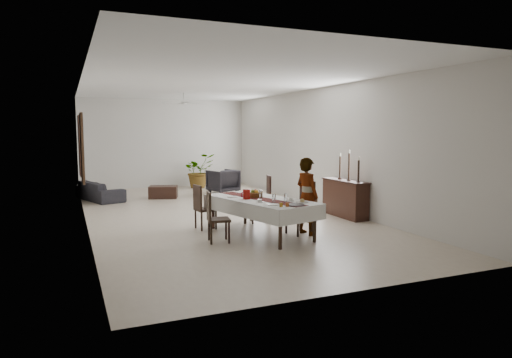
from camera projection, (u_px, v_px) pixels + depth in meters
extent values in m
cube|color=beige|center=(215.00, 214.00, 11.35)|extent=(6.00, 12.00, 0.00)
cube|color=silver|center=(213.00, 83.00, 11.02)|extent=(6.00, 12.00, 0.02)
cube|color=silver|center=(165.00, 143.00, 16.69)|extent=(6.00, 0.02, 3.20)
cube|color=silver|center=(358.00, 167.00, 5.68)|extent=(6.00, 0.02, 3.20)
cube|color=silver|center=(84.00, 152.00, 10.04)|extent=(0.02, 12.00, 3.20)
cube|color=silver|center=(320.00, 148.00, 12.33)|extent=(0.02, 12.00, 3.20)
cube|color=black|center=(261.00, 201.00, 8.97)|extent=(1.51, 2.45, 0.05)
cylinder|color=black|center=(280.00, 231.00, 7.90)|extent=(0.08, 0.08, 0.67)
cylinder|color=black|center=(315.00, 225.00, 8.41)|extent=(0.08, 0.08, 0.67)
cylinder|color=black|center=(213.00, 213.00, 9.60)|extent=(0.08, 0.08, 0.67)
cylinder|color=black|center=(245.00, 209.00, 10.11)|extent=(0.08, 0.08, 0.67)
cube|color=silver|center=(261.00, 199.00, 8.96)|extent=(1.72, 2.66, 0.01)
cube|color=silver|center=(238.00, 209.00, 8.64)|extent=(0.65, 2.37, 0.29)
cube|color=silver|center=(282.00, 203.00, 9.32)|extent=(0.65, 2.37, 0.29)
cube|color=white|center=(304.00, 215.00, 8.02)|extent=(1.09, 0.30, 0.29)
cube|color=white|center=(226.00, 199.00, 9.94)|extent=(1.09, 0.30, 0.29)
cube|color=#5C1E1A|center=(261.00, 199.00, 8.96)|extent=(0.94, 2.38, 0.00)
cylinder|color=#9A100B|center=(247.00, 194.00, 8.92)|extent=(0.17, 0.17, 0.19)
torus|color=maroon|center=(243.00, 195.00, 8.87)|extent=(0.12, 0.05, 0.11)
cylinder|color=white|center=(286.00, 198.00, 8.54)|extent=(0.07, 0.07, 0.16)
cylinder|color=white|center=(274.00, 198.00, 8.49)|extent=(0.07, 0.07, 0.16)
cylinder|color=silver|center=(261.00, 194.00, 9.02)|extent=(0.07, 0.07, 0.16)
cylinder|color=white|center=(291.00, 199.00, 8.68)|extent=(0.09, 0.09, 0.06)
cylinder|color=white|center=(291.00, 201.00, 8.69)|extent=(0.14, 0.14, 0.01)
cylinder|color=silver|center=(260.00, 201.00, 8.53)|extent=(0.09, 0.09, 0.06)
cylinder|color=white|center=(260.00, 202.00, 8.53)|extent=(0.14, 0.14, 0.01)
cylinder|color=silver|center=(302.00, 202.00, 8.48)|extent=(0.23, 0.23, 0.01)
sphere|color=tan|center=(302.00, 201.00, 8.48)|extent=(0.09, 0.09, 0.09)
cylinder|color=silver|center=(273.00, 204.00, 8.23)|extent=(0.23, 0.23, 0.01)
cylinder|color=silver|center=(233.00, 197.00, 9.19)|extent=(0.23, 0.23, 0.01)
cylinder|color=#3F3E43|center=(295.00, 205.00, 8.18)|extent=(0.34, 0.34, 0.02)
cylinder|color=#9A4316|center=(287.00, 205.00, 8.02)|extent=(0.06, 0.06, 0.07)
cylinder|color=#9C6816|center=(281.00, 205.00, 8.01)|extent=(0.06, 0.06, 0.07)
cylinder|color=brown|center=(255.00, 195.00, 9.17)|extent=(0.29, 0.29, 0.10)
sphere|color=#9F1B0F|center=(256.00, 191.00, 9.20)|extent=(0.09, 0.09, 0.09)
sphere|color=olive|center=(253.00, 191.00, 9.17)|extent=(0.08, 0.08, 0.08)
sphere|color=gold|center=(257.00, 192.00, 9.13)|extent=(0.08, 0.08, 0.08)
cube|color=black|center=(299.00, 211.00, 9.08)|extent=(0.53, 0.53, 0.05)
cylinder|color=black|center=(312.00, 223.00, 9.06)|extent=(0.05, 0.05, 0.44)
cylinder|color=black|center=(300.00, 220.00, 9.36)|extent=(0.05, 0.05, 0.44)
cylinder|color=black|center=(298.00, 226.00, 8.85)|extent=(0.05, 0.05, 0.44)
cylinder|color=black|center=(286.00, 222.00, 9.15)|extent=(0.05, 0.05, 0.44)
cube|color=black|center=(307.00, 195.00, 9.16)|extent=(0.13, 0.45, 0.57)
cube|color=black|center=(260.00, 202.00, 10.26)|extent=(0.55, 0.55, 0.05)
cylinder|color=black|center=(269.00, 214.00, 10.13)|extent=(0.06, 0.06, 0.44)
cylinder|color=black|center=(267.00, 211.00, 10.49)|extent=(0.06, 0.06, 0.44)
cylinder|color=black|center=(253.00, 214.00, 10.08)|extent=(0.06, 0.06, 0.44)
cylinder|color=black|center=(251.00, 211.00, 10.44)|extent=(0.06, 0.06, 0.44)
cube|color=black|center=(269.00, 188.00, 10.25)|extent=(0.16, 0.44, 0.57)
cube|color=black|center=(219.00, 220.00, 8.43)|extent=(0.46, 0.46, 0.05)
cylinder|color=black|center=(209.00, 230.00, 8.57)|extent=(0.05, 0.05, 0.39)
cylinder|color=black|center=(211.00, 234.00, 8.25)|extent=(0.05, 0.05, 0.39)
cylinder|color=black|center=(226.00, 229.00, 8.64)|extent=(0.05, 0.05, 0.39)
cylinder|color=black|center=(229.00, 233.00, 8.33)|extent=(0.05, 0.05, 0.39)
cube|color=black|center=(209.00, 206.00, 8.36)|extent=(0.10, 0.40, 0.51)
cube|color=black|center=(206.00, 209.00, 9.57)|extent=(0.44, 0.44, 0.04)
cylinder|color=black|center=(196.00, 219.00, 9.65)|extent=(0.04, 0.04, 0.39)
cylinder|color=black|center=(202.00, 222.00, 9.37)|extent=(0.04, 0.04, 0.39)
cylinder|color=black|center=(210.00, 218.00, 9.81)|extent=(0.04, 0.04, 0.39)
cylinder|color=black|center=(216.00, 220.00, 9.53)|extent=(0.04, 0.04, 0.39)
cube|color=black|center=(197.00, 197.00, 9.45)|extent=(0.09, 0.40, 0.50)
imported|color=gray|center=(307.00, 196.00, 9.03)|extent=(0.49, 0.63, 1.53)
cube|color=black|center=(345.00, 199.00, 10.93)|extent=(0.38, 1.43, 0.86)
cube|color=black|center=(345.00, 181.00, 10.88)|extent=(0.42, 1.49, 0.03)
cylinder|color=black|center=(358.00, 182.00, 10.40)|extent=(0.10, 0.10, 0.03)
cylinder|color=black|center=(359.00, 171.00, 10.37)|extent=(0.05, 0.05, 0.48)
cylinder|color=white|center=(359.00, 159.00, 10.34)|extent=(0.03, 0.03, 0.08)
cylinder|color=black|center=(349.00, 180.00, 10.75)|extent=(0.10, 0.10, 0.03)
cylinder|color=black|center=(349.00, 166.00, 10.72)|extent=(0.05, 0.05, 0.62)
cylinder|color=silver|center=(349.00, 152.00, 10.68)|extent=(0.03, 0.03, 0.08)
cylinder|color=black|center=(340.00, 178.00, 11.10)|extent=(0.10, 0.10, 0.03)
cylinder|color=black|center=(340.00, 167.00, 11.07)|extent=(0.05, 0.05, 0.52)
cylinder|color=beige|center=(340.00, 155.00, 11.04)|extent=(0.03, 0.03, 0.08)
imported|color=#242227|center=(100.00, 191.00, 13.56)|extent=(1.34, 2.06, 0.56)
imported|color=#262328|center=(223.00, 181.00, 15.13)|extent=(1.06, 1.08, 0.79)
cube|color=black|center=(163.00, 192.00, 14.01)|extent=(0.97, 0.79, 0.37)
imported|color=#325321|center=(199.00, 171.00, 16.56)|extent=(1.34, 1.24, 1.24)
cube|color=black|center=(82.00, 148.00, 12.07)|extent=(0.06, 1.05, 1.85)
cube|color=white|center=(84.00, 148.00, 12.09)|extent=(0.01, 0.90, 1.70)
cube|color=black|center=(80.00, 146.00, 14.00)|extent=(0.06, 1.05, 1.85)
cube|color=silver|center=(81.00, 146.00, 14.01)|extent=(0.01, 0.90, 1.70)
cylinder|color=silver|center=(184.00, 96.00, 13.78)|extent=(0.04, 0.04, 0.20)
cylinder|color=silver|center=(184.00, 103.00, 13.80)|extent=(0.16, 0.16, 0.08)
cube|color=silver|center=(181.00, 104.00, 14.12)|extent=(0.10, 0.55, 0.01)
cube|color=silver|center=(187.00, 102.00, 13.48)|extent=(0.10, 0.55, 0.01)
cube|color=silver|center=(195.00, 103.00, 13.94)|extent=(0.55, 0.10, 0.01)
cube|color=silver|center=(172.00, 103.00, 13.67)|extent=(0.55, 0.10, 0.01)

